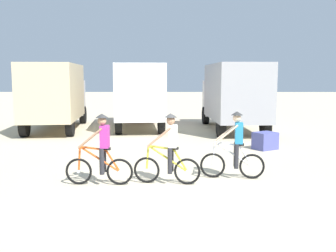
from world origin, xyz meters
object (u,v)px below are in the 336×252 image
(cyclist_cowboy_hat, at_px, (169,151))
(cyclist_near_camera, at_px, (235,147))
(box_truck_tan_camper, at_px, (56,94))
(box_truck_white_box, at_px, (139,93))
(supply_crate, at_px, (265,141))
(box_truck_grey_hauler, at_px, (233,94))
(cyclist_orange_shirt, at_px, (101,152))

(cyclist_cowboy_hat, height_order, cyclist_near_camera, same)
(box_truck_tan_camper, height_order, cyclist_cowboy_hat, box_truck_tan_camper)
(box_truck_white_box, relative_size, supply_crate, 8.65)
(box_truck_tan_camper, relative_size, supply_crate, 8.65)
(box_truck_tan_camper, distance_m, box_truck_white_box, 4.27)
(box_truck_tan_camper, xyz_separation_m, cyclist_near_camera, (7.60, -9.51, -1.03))
(box_truck_white_box, xyz_separation_m, cyclist_cowboy_hat, (1.66, -10.93, -1.03))
(box_truck_tan_camper, height_order, box_truck_white_box, same)
(box_truck_tan_camper, relative_size, cyclist_near_camera, 3.82)
(box_truck_grey_hauler, height_order, cyclist_near_camera, box_truck_grey_hauler)
(box_truck_white_box, relative_size, box_truck_grey_hauler, 1.01)
(cyclist_near_camera, bearing_deg, supply_crate, 66.31)
(box_truck_tan_camper, bearing_deg, cyclist_near_camera, -51.35)
(box_truck_grey_hauler, distance_m, cyclist_cowboy_hat, 10.53)
(box_truck_white_box, height_order, supply_crate, box_truck_white_box)
(cyclist_near_camera, relative_size, supply_crate, 2.26)
(box_truck_grey_hauler, bearing_deg, cyclist_orange_shirt, -116.07)
(cyclist_cowboy_hat, distance_m, supply_crate, 6.01)
(box_truck_grey_hauler, distance_m, cyclist_orange_shirt, 11.26)
(box_truck_grey_hauler, xyz_separation_m, cyclist_near_camera, (-1.45, -9.41, -1.03))
(box_truck_tan_camper, distance_m, cyclist_near_camera, 12.22)
(cyclist_cowboy_hat, height_order, supply_crate, cyclist_cowboy_hat)
(box_truck_white_box, height_order, box_truck_grey_hauler, same)
(cyclist_cowboy_hat, bearing_deg, cyclist_orange_shirt, -176.69)
(cyclist_orange_shirt, bearing_deg, supply_crate, 42.43)
(box_truck_white_box, relative_size, cyclist_near_camera, 3.82)
(box_truck_tan_camper, relative_size, box_truck_white_box, 1.00)
(cyclist_orange_shirt, height_order, cyclist_near_camera, same)
(box_truck_white_box, distance_m, cyclist_near_camera, 10.97)
(box_truck_grey_hauler, bearing_deg, box_truck_white_box, 168.87)
(box_truck_tan_camper, distance_m, box_truck_grey_hauler, 9.05)
(box_truck_tan_camper, xyz_separation_m, cyclist_orange_shirt, (4.12, -10.16, -1.03))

